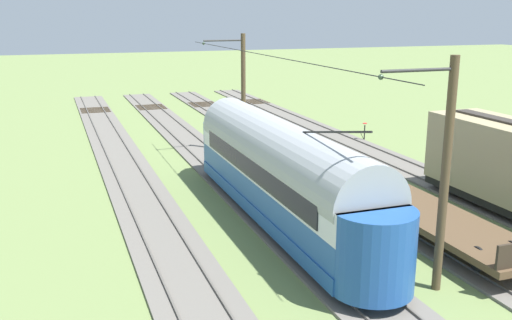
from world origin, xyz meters
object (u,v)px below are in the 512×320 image
flatcar_far_siding (424,212)px  catenary_pole_foreground (242,93)px  catenary_pole_mid_near (444,173)px  vintage_streetcar (280,170)px  switch_stand (364,131)px

flatcar_far_siding → catenary_pole_foreground: bearing=-80.0°
flatcar_far_siding → catenary_pole_mid_near: 5.90m
vintage_streetcar → switch_stand: size_ratio=14.08×
vintage_streetcar → catenary_pole_foreground: catenary_pole_foreground is taller
flatcar_far_siding → catenary_pole_foreground: 15.58m
catenary_pole_foreground → catenary_pole_mid_near: same height
flatcar_far_siding → switch_stand: flatcar_far_siding is taller
switch_stand → flatcar_far_siding: bearing=67.8°
catenary_pole_foreground → switch_stand: size_ratio=5.99×
vintage_streetcar → catenary_pole_mid_near: catenary_pole_mid_near is taller
vintage_streetcar → flatcar_far_siding: size_ratio=1.48×
flatcar_far_siding → catenary_pole_foreground: size_ratio=1.59×
catenary_pole_foreground → catenary_pole_mid_near: size_ratio=1.00×
vintage_streetcar → flatcar_far_siding: vintage_streetcar is taller
flatcar_far_siding → catenary_pole_foreground: catenary_pole_foreground is taller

